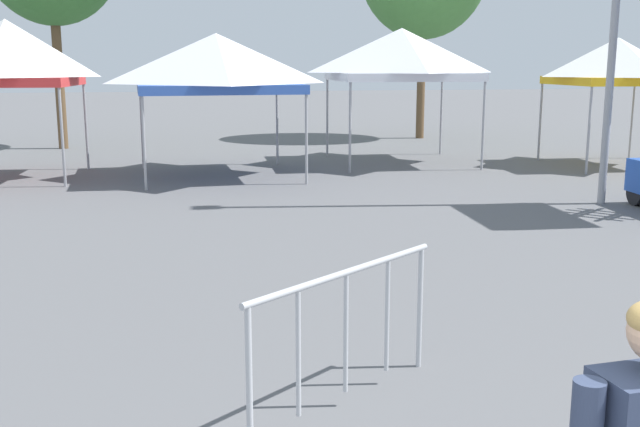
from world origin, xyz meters
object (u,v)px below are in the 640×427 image
(canopy_tent_behind_left, at_px, (216,63))
(canopy_tent_behind_right, at_px, (401,54))
(canopy_tent_behind_center, at_px, (7,53))
(crowd_barrier_by_lift, at_px, (346,311))
(canopy_tent_far_left, at_px, (617,61))

(canopy_tent_behind_left, distance_m, canopy_tent_behind_right, 4.99)
(canopy_tent_behind_center, bearing_deg, crowd_barrier_by_lift, -69.31)
(canopy_tent_far_left, bearing_deg, canopy_tent_behind_right, 163.36)
(canopy_tent_behind_left, relative_size, canopy_tent_behind_right, 1.04)
(canopy_tent_far_left, height_order, crowd_barrier_by_lift, canopy_tent_far_left)
(canopy_tent_behind_left, xyz_separation_m, canopy_tent_far_left, (9.89, -0.07, 0.04))
(canopy_tent_behind_center, bearing_deg, canopy_tent_far_left, -2.12)
(canopy_tent_behind_center, relative_size, canopy_tent_behind_right, 0.98)
(canopy_tent_behind_right, bearing_deg, canopy_tent_behind_left, -163.05)
(canopy_tent_behind_left, xyz_separation_m, crowd_barrier_by_lift, (0.23, -12.16, -1.81))
(canopy_tent_behind_right, distance_m, crowd_barrier_by_lift, 14.50)
(canopy_tent_behind_right, height_order, crowd_barrier_by_lift, canopy_tent_behind_right)
(canopy_tent_behind_left, bearing_deg, canopy_tent_far_left, -0.43)
(canopy_tent_behind_left, bearing_deg, canopy_tent_behind_center, 174.22)
(canopy_tent_far_left, bearing_deg, canopy_tent_behind_center, 177.88)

